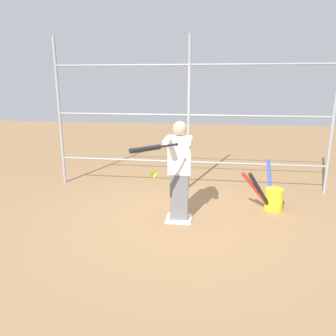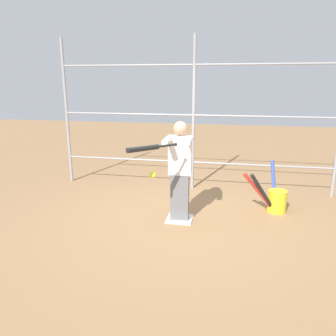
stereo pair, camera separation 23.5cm
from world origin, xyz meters
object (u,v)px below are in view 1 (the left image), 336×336
at_px(bat_bucket, 271,196).
at_px(softball_in_flight, 154,175).
at_px(batter, 179,168).
at_px(baseball_bat_swinging, 150,148).

bearing_deg(bat_bucket, softball_in_flight, 34.08).
height_order(softball_in_flight, bat_bucket, softball_in_flight).
bearing_deg(batter, softball_in_flight, 62.91).
xyz_separation_m(softball_in_flight, bat_bucket, (-1.78, -1.20, -0.64)).
bearing_deg(baseball_bat_swinging, softball_in_flight, -89.97).
height_order(baseball_bat_swinging, bat_bucket, baseball_bat_swinging).
bearing_deg(baseball_bat_swinging, bat_bucket, -140.60).
bearing_deg(softball_in_flight, batter, -117.09).
relative_size(softball_in_flight, bat_bucket, 0.11).
bearing_deg(batter, baseball_bat_swinging, 70.74).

